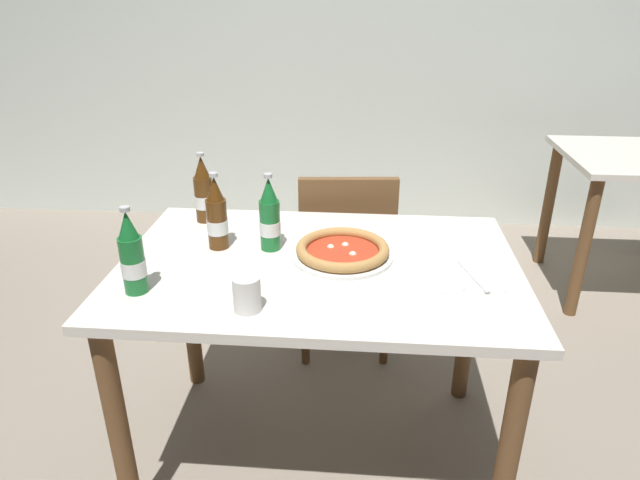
{
  "coord_description": "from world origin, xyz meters",
  "views": [
    {
      "loc": [
        0.13,
        -1.5,
        1.52
      ],
      "look_at": [
        0.0,
        0.05,
        0.8
      ],
      "focal_mm": 31.35,
      "sensor_mm": 36.0,
      "label": 1
    }
  ],
  "objects_px": {
    "beer_bottle_extra": "(132,257)",
    "napkin_with_cutlery": "(466,277)",
    "beer_bottle_right": "(270,218)",
    "pizza_margherita_near": "(343,251)",
    "dining_table_main": "(319,295)",
    "paper_cup": "(247,294)",
    "chair_behind_table": "(346,254)",
    "beer_bottle_center": "(217,217)",
    "beer_bottle_left": "(204,193)"
  },
  "relations": [
    {
      "from": "beer_bottle_left",
      "to": "pizza_margherita_near",
      "type": "bearing_deg",
      "value": -26.98
    },
    {
      "from": "chair_behind_table",
      "to": "beer_bottle_right",
      "type": "relative_size",
      "value": 3.44
    },
    {
      "from": "dining_table_main",
      "to": "paper_cup",
      "type": "distance_m",
      "value": 0.36
    },
    {
      "from": "beer_bottle_center",
      "to": "paper_cup",
      "type": "relative_size",
      "value": 2.6
    },
    {
      "from": "pizza_margherita_near",
      "to": "beer_bottle_extra",
      "type": "distance_m",
      "value": 0.61
    },
    {
      "from": "chair_behind_table",
      "to": "beer_bottle_extra",
      "type": "bearing_deg",
      "value": 51.74
    },
    {
      "from": "napkin_with_cutlery",
      "to": "beer_bottle_right",
      "type": "bearing_deg",
      "value": 165.95
    },
    {
      "from": "dining_table_main",
      "to": "beer_bottle_center",
      "type": "distance_m",
      "value": 0.4
    },
    {
      "from": "beer_bottle_left",
      "to": "beer_bottle_right",
      "type": "relative_size",
      "value": 1.0
    },
    {
      "from": "beer_bottle_center",
      "to": "beer_bottle_extra",
      "type": "relative_size",
      "value": 1.0
    },
    {
      "from": "pizza_margherita_near",
      "to": "beer_bottle_extra",
      "type": "bearing_deg",
      "value": -155.25
    },
    {
      "from": "chair_behind_table",
      "to": "napkin_with_cutlery",
      "type": "distance_m",
      "value": 0.81
    },
    {
      "from": "beer_bottle_right",
      "to": "pizza_margherita_near",
      "type": "bearing_deg",
      "value": -10.96
    },
    {
      "from": "pizza_margherita_near",
      "to": "paper_cup",
      "type": "xyz_separation_m",
      "value": [
        -0.23,
        -0.32,
        0.03
      ]
    },
    {
      "from": "dining_table_main",
      "to": "beer_bottle_right",
      "type": "xyz_separation_m",
      "value": [
        -0.16,
        0.08,
        0.22
      ]
    },
    {
      "from": "beer_bottle_center",
      "to": "beer_bottle_right",
      "type": "height_order",
      "value": "same"
    },
    {
      "from": "paper_cup",
      "to": "pizza_margherita_near",
      "type": "bearing_deg",
      "value": 54.72
    },
    {
      "from": "dining_table_main",
      "to": "beer_bottle_left",
      "type": "height_order",
      "value": "beer_bottle_left"
    },
    {
      "from": "beer_bottle_left",
      "to": "paper_cup",
      "type": "relative_size",
      "value": 2.6
    },
    {
      "from": "beer_bottle_extra",
      "to": "beer_bottle_right",
      "type": "bearing_deg",
      "value": 42.91
    },
    {
      "from": "chair_behind_table",
      "to": "pizza_margherita_near",
      "type": "distance_m",
      "value": 0.64
    },
    {
      "from": "beer_bottle_left",
      "to": "napkin_with_cutlery",
      "type": "relative_size",
      "value": 1.23
    },
    {
      "from": "beer_bottle_left",
      "to": "paper_cup",
      "type": "bearing_deg",
      "value": -65.18
    },
    {
      "from": "chair_behind_table",
      "to": "napkin_with_cutlery",
      "type": "height_order",
      "value": "chair_behind_table"
    },
    {
      "from": "dining_table_main",
      "to": "paper_cup",
      "type": "height_order",
      "value": "paper_cup"
    },
    {
      "from": "chair_behind_table",
      "to": "beer_bottle_right",
      "type": "bearing_deg",
      "value": 62.29
    },
    {
      "from": "beer_bottle_extra",
      "to": "paper_cup",
      "type": "distance_m",
      "value": 0.33
    },
    {
      "from": "beer_bottle_left",
      "to": "beer_bottle_center",
      "type": "xyz_separation_m",
      "value": [
        0.1,
        -0.21,
        0.0
      ]
    },
    {
      "from": "dining_table_main",
      "to": "pizza_margherita_near",
      "type": "height_order",
      "value": "pizza_margherita_near"
    },
    {
      "from": "napkin_with_cutlery",
      "to": "pizza_margherita_near",
      "type": "bearing_deg",
      "value": 164.01
    },
    {
      "from": "napkin_with_cutlery",
      "to": "dining_table_main",
      "type": "bearing_deg",
      "value": 171.53
    },
    {
      "from": "beer_bottle_extra",
      "to": "dining_table_main",
      "type": "bearing_deg",
      "value": 24.11
    },
    {
      "from": "dining_table_main",
      "to": "chair_behind_table",
      "type": "bearing_deg",
      "value": 84.26
    },
    {
      "from": "dining_table_main",
      "to": "pizza_margherita_near",
      "type": "bearing_deg",
      "value": 28.94
    },
    {
      "from": "beer_bottle_right",
      "to": "dining_table_main",
      "type": "bearing_deg",
      "value": -27.59
    },
    {
      "from": "napkin_with_cutlery",
      "to": "chair_behind_table",
      "type": "bearing_deg",
      "value": 118.52
    },
    {
      "from": "pizza_margherita_near",
      "to": "chair_behind_table",
      "type": "bearing_deg",
      "value": 90.89
    },
    {
      "from": "chair_behind_table",
      "to": "pizza_margherita_near",
      "type": "bearing_deg",
      "value": 85.88
    },
    {
      "from": "dining_table_main",
      "to": "napkin_with_cutlery",
      "type": "height_order",
      "value": "napkin_with_cutlery"
    },
    {
      "from": "beer_bottle_right",
      "to": "beer_bottle_extra",
      "type": "relative_size",
      "value": 1.0
    },
    {
      "from": "chair_behind_table",
      "to": "pizza_margherita_near",
      "type": "height_order",
      "value": "chair_behind_table"
    },
    {
      "from": "pizza_margherita_near",
      "to": "napkin_with_cutlery",
      "type": "distance_m",
      "value": 0.37
    },
    {
      "from": "beer_bottle_left",
      "to": "beer_bottle_extra",
      "type": "xyz_separation_m",
      "value": [
        -0.05,
        -0.51,
        0.0
      ]
    },
    {
      "from": "beer_bottle_center",
      "to": "beer_bottle_right",
      "type": "bearing_deg",
      "value": 1.29
    },
    {
      "from": "beer_bottle_left",
      "to": "beer_bottle_right",
      "type": "bearing_deg",
      "value": -37.97
    },
    {
      "from": "paper_cup",
      "to": "beer_bottle_center",
      "type": "bearing_deg",
      "value": 114.46
    },
    {
      "from": "beer_bottle_center",
      "to": "beer_bottle_left",
      "type": "bearing_deg",
      "value": 115.44
    },
    {
      "from": "beer_bottle_extra",
      "to": "beer_bottle_center",
      "type": "bearing_deg",
      "value": 62.28
    },
    {
      "from": "beer_bottle_extra",
      "to": "napkin_with_cutlery",
      "type": "bearing_deg",
      "value": 9.45
    },
    {
      "from": "pizza_margherita_near",
      "to": "paper_cup",
      "type": "height_order",
      "value": "paper_cup"
    }
  ]
}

